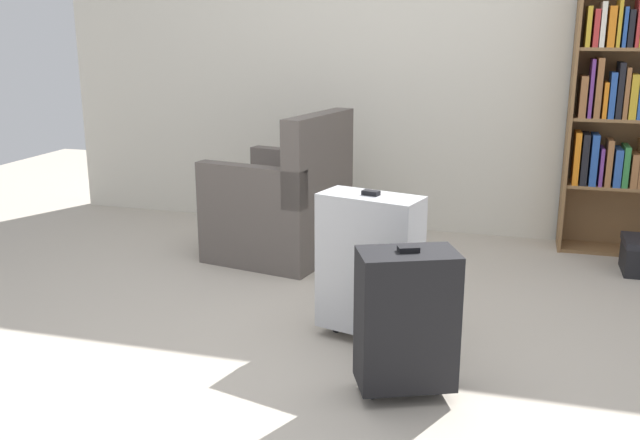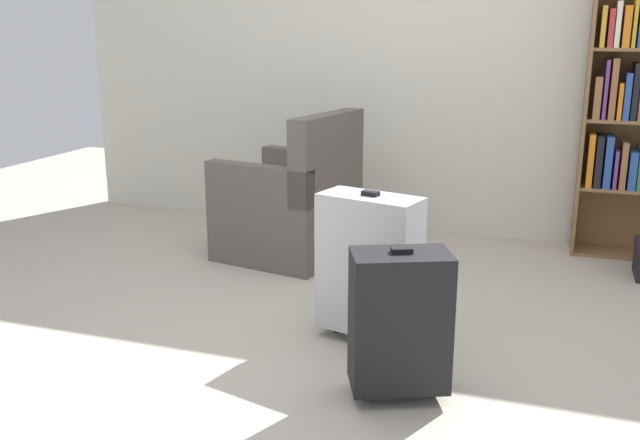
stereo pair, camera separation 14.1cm
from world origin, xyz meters
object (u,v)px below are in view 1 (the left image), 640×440
Objects in this scene: suitcase_black at (406,319)px; suitcase_silver at (370,264)px; mug at (362,258)px; armchair at (283,207)px.

suitcase_silver is (-0.24, 0.46, 0.05)m from suitcase_black.
mug is at bearing 104.12° from suitcase_silver.
armchair reaches higher than suitcase_silver.
suitcase_black is (0.49, -1.47, 0.27)m from mug.
armchair is at bearing 126.11° from suitcase_silver.
armchair is at bearing 174.38° from mug.
armchair is 1.30m from suitcase_silver.
suitcase_black reaches higher than mug.
suitcase_silver is at bearing 117.44° from suitcase_black.
suitcase_silver is (0.25, -1.00, 0.31)m from mug.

